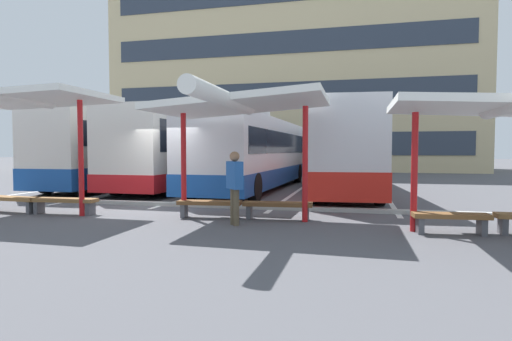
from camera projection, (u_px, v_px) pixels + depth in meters
ground_plane at (159, 206)px, 13.13m from camera, size 160.00×160.00×0.00m
terminal_building at (293, 60)px, 40.08m from camera, size 32.28×12.23×23.78m
coach_bus_0 at (125, 150)px, 20.61m from camera, size 2.72×11.65×3.81m
coach_bus_1 at (191, 150)px, 20.19m from camera, size 2.85×12.28×3.80m
coach_bus_2 at (256, 154)px, 18.77m from camera, size 2.97×12.27×3.47m
coach_bus_3 at (339, 151)px, 17.93m from camera, size 3.41×12.53×3.79m
lane_stripe_0 at (86, 185)px, 20.95m from camera, size 0.16×14.00×0.01m
lane_stripe_1 at (151, 187)px, 20.10m from camera, size 0.16×14.00×0.01m
lane_stripe_2 at (222, 188)px, 19.25m from camera, size 0.16×14.00×0.01m
lane_stripe_3 at (299, 190)px, 18.40m from camera, size 0.16×14.00×0.01m
lane_stripe_4 at (383, 192)px, 17.56m from camera, size 0.16×14.00×0.01m
waiting_shelter_1 at (24, 101)px, 11.14m from camera, size 4.09×4.71×3.35m
bench_1 at (10, 200)px, 11.85m from camera, size 2.00×0.61×0.45m
bench_2 at (64, 202)px, 11.44m from camera, size 1.88×0.57×0.45m
waiting_shelter_2 at (239, 106)px, 10.24m from camera, size 4.23×5.15×3.17m
bench_3 at (210, 205)px, 10.88m from camera, size 1.72×0.61×0.45m
bench_4 at (278, 207)px, 10.57m from camera, size 1.80×0.55×0.45m
waiting_shelter_3 at (503, 108)px, 8.29m from camera, size 4.24×4.92×2.86m
bench_5 at (451, 219)px, 8.72m from camera, size 1.57×0.54×0.45m
platform_kerb at (161, 204)px, 13.23m from camera, size 44.00×0.24×0.12m
waiting_passenger_0 at (235, 182)px, 9.75m from camera, size 0.50×0.52×1.75m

